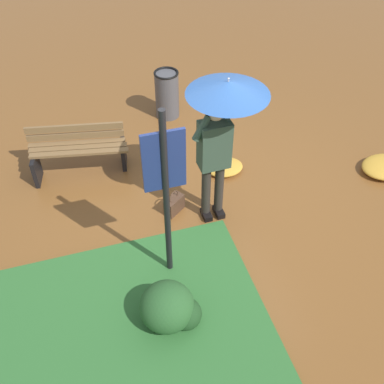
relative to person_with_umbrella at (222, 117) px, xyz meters
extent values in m
plane|color=brown|center=(0.03, 0.17, -1.55)|extent=(18.00, 18.00, 0.00)
cylinder|color=#2D2823|center=(-0.17, -0.01, -1.12)|extent=(0.12, 0.12, 0.86)
cylinder|color=#2D2823|center=(0.01, -0.01, -1.12)|extent=(0.12, 0.12, 0.86)
cube|color=black|center=(-0.17, -0.05, -1.51)|extent=(0.12, 0.22, 0.08)
cube|color=black|center=(0.01, -0.05, -1.51)|extent=(0.12, 0.22, 0.08)
cube|color=#334738|center=(-0.08, -0.01, -0.37)|extent=(0.39, 0.25, 0.64)
sphere|color=beige|center=(-0.08, -0.01, 0.09)|extent=(0.20, 0.20, 0.20)
ellipsoid|color=black|center=(-0.08, -0.01, 0.12)|extent=(0.20, 0.20, 0.15)
cylinder|color=#334738|center=(-0.29, -0.04, -0.16)|extent=(0.18, 0.13, 0.18)
cylinder|color=#334738|center=(-0.25, -0.05, -0.07)|extent=(0.24, 0.11, 0.33)
cube|color=black|center=(-0.17, -0.03, 0.07)|extent=(0.07, 0.02, 0.14)
cylinder|color=#334738|center=(0.08, -0.01, -0.13)|extent=(0.11, 0.10, 0.09)
cylinder|color=#334738|center=(0.07, 0.00, -0.04)|extent=(0.10, 0.09, 0.23)
cylinder|color=#A5A5AD|center=(0.06, 0.01, 0.27)|extent=(0.02, 0.02, 0.41)
cone|color=#264C8C|center=(0.06, 0.01, 0.37)|extent=(0.96, 0.96, 0.16)
sphere|color=#A5A5AD|center=(0.06, 0.01, 0.48)|extent=(0.02, 0.02, 0.02)
cylinder|color=black|center=(-0.87, -0.77, -0.40)|extent=(0.07, 0.07, 2.30)
cube|color=navy|center=(-0.87, -0.76, 0.15)|extent=(0.44, 0.04, 0.70)
cube|color=silver|center=(-0.87, -0.74, 0.15)|extent=(0.38, 0.01, 0.64)
cube|color=#4C3323|center=(-0.56, 0.18, -1.43)|extent=(0.33, 0.29, 0.24)
torus|color=#4C3323|center=(-0.56, 0.18, -1.27)|extent=(0.15, 0.12, 0.18)
cube|color=black|center=(-2.30, 1.37, -1.33)|extent=(0.13, 0.36, 0.44)
cube|color=black|center=(-1.02, 1.37, -1.33)|extent=(0.13, 0.36, 0.44)
cube|color=brown|center=(-1.66, 1.25, -1.09)|extent=(1.39, 0.36, 0.04)
cube|color=brown|center=(-1.66, 1.37, -1.09)|extent=(1.39, 0.36, 0.04)
cube|color=brown|center=(-1.66, 1.49, -1.09)|extent=(1.39, 0.36, 0.04)
cube|color=brown|center=(-1.66, 1.54, -0.99)|extent=(1.38, 0.31, 0.10)
cube|color=brown|center=(-1.66, 1.54, -0.85)|extent=(1.38, 0.31, 0.10)
cylinder|color=#4C4C51|center=(-0.04, 2.49, -1.15)|extent=(0.40, 0.40, 0.80)
torus|color=black|center=(-0.04, 2.49, -0.74)|extent=(0.42, 0.42, 0.04)
ellipsoid|color=#285628|center=(-1.08, -1.44, -1.28)|extent=(0.60, 0.60, 0.54)
ellipsoid|color=#1E421E|center=(-0.90, -1.53, -1.37)|extent=(0.36, 0.36, 0.36)
ellipsoid|color=gold|center=(0.40, 0.79, -1.49)|extent=(0.56, 0.45, 0.12)
camera|label=1|loc=(-1.63, -4.15, 3.00)|focal=43.06mm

